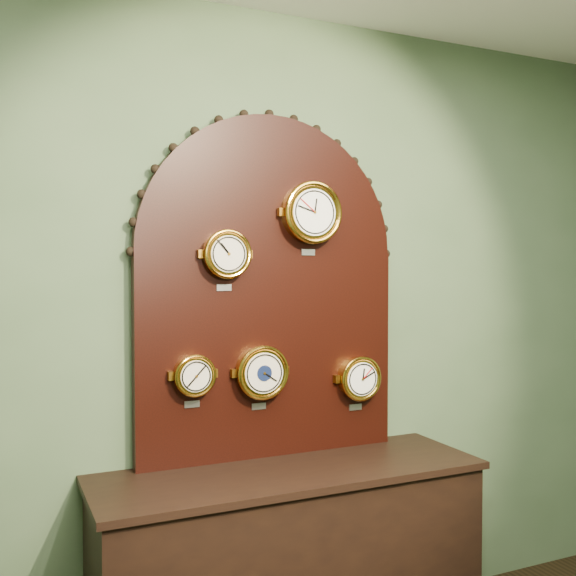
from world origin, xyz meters
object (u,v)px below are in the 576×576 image
hygrometer (194,375)px  tide_clock (359,378)px  display_board (269,276)px  arabic_clock (312,213)px  roman_clock (226,254)px  barometer (262,372)px  shop_counter (290,570)px

hygrometer → tide_clock: bearing=-0.1°
display_board → arabic_clock: display_board is taller
roman_clock → barometer: 0.53m
arabic_clock → shop_counter: bearing=-138.8°
display_board → barometer: 0.42m
roman_clock → arabic_clock: (0.40, -0.00, 0.19)m
roman_clock → barometer: bearing=-0.3°
roman_clock → arabic_clock: size_ratio=0.79×
arabic_clock → barometer: arabic_clock is taller
shop_counter → display_board: size_ratio=1.05×
arabic_clock → tide_clock: arabic_clock is taller
arabic_clock → display_board: bearing=158.7°
display_board → roman_clock: bearing=-163.4°
hygrometer → tide_clock: size_ratio=0.88×
shop_counter → roman_clock: bearing=145.3°
roman_clock → hygrometer: 0.52m
shop_counter → tide_clock: size_ratio=6.19×
roman_clock → shop_counter: bearing=-34.7°
roman_clock → hygrometer: roman_clock is taller
display_board → hygrometer: 0.55m
display_board → hygrometer: (-0.36, -0.07, -0.40)m
roman_clock → barometer: roman_clock is taller
tide_clock → arabic_clock: bearing=-179.6°
display_board → arabic_clock: bearing=-21.3°
display_board → tide_clock: display_board is taller
roman_clock → tide_clock: size_ratio=1.00×
roman_clock → tide_clock: roman_clock is taller
shop_counter → barometer: (-0.06, 0.15, 0.81)m
roman_clock → tide_clock: bearing=0.0°
shop_counter → hygrometer: (-0.36, 0.15, 0.82)m
shop_counter → tide_clock: (0.42, 0.15, 0.75)m
shop_counter → arabic_clock: size_ratio=4.89×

